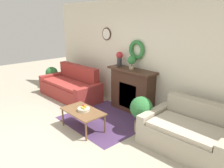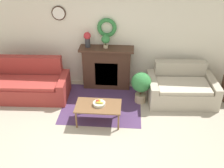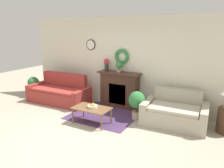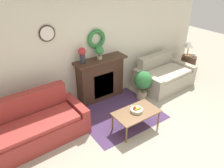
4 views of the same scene
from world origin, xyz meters
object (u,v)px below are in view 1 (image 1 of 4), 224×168
coffee_table (83,112)px  loveseat_right (189,133)px  vase_on_mantel_left (120,58)px  potted_plant_floor_by_loveseat (141,110)px  couch_left (71,87)px  fruit_bowl (84,109)px  fireplace (132,90)px  potted_plant_on_mantel (132,61)px  potted_plant_floor_by_couch (52,75)px

coffee_table → loveseat_right: bearing=28.5°
vase_on_mantel_left → potted_plant_floor_by_loveseat: vase_on_mantel_left is taller
potted_plant_floor_by_loveseat → loveseat_right: bearing=11.2°
vase_on_mantel_left → couch_left: bearing=-158.0°
fruit_bowl → coffee_table: bearing=-131.0°
fireplace → potted_plant_floor_by_loveseat: (0.85, -0.64, -0.07)m
fruit_bowl → potted_plant_floor_by_loveseat: (0.87, 0.79, 0.02)m
fireplace → loveseat_right: bearing=-14.0°
coffee_table → potted_plant_on_mantel: (0.03, 1.43, 0.90)m
potted_plant_on_mantel → potted_plant_floor_by_couch: (-3.10, -0.52, -0.86)m
potted_plant_floor_by_loveseat → fireplace: bearing=143.0°
coffee_table → potted_plant_floor_by_couch: 3.21m
loveseat_right → coffee_table: loveseat_right is taller
potted_plant_floor_by_loveseat → couch_left: bearing=178.8°
potted_plant_floor_by_couch → potted_plant_floor_by_loveseat: size_ratio=0.92×
coffee_table → vase_on_mantel_left: 1.77m
couch_left → potted_plant_on_mantel: 2.19m
fruit_bowl → potted_plant_floor_by_couch: 3.22m
fruit_bowl → potted_plant_on_mantel: potted_plant_on_mantel is taller
coffee_table → vase_on_mantel_left: bearing=105.8°
potted_plant_on_mantel → potted_plant_floor_by_couch: bearing=-170.4°
fireplace → vase_on_mantel_left: bearing=179.3°
loveseat_right → potted_plant_on_mantel: 2.11m
potted_plant_on_mantel → potted_plant_floor_by_couch: potted_plant_on_mantel is taller
potted_plant_floor_by_loveseat → potted_plant_floor_by_couch: bearing=178.6°
fireplace → loveseat_right: (1.80, -0.45, -0.25)m
fruit_bowl → potted_plant_on_mantel: bearing=89.5°
loveseat_right → vase_on_mantel_left: vase_on_mantel_left is taller
coffee_table → fruit_bowl: fruit_bowl is taller
vase_on_mantel_left → potted_plant_on_mantel: size_ratio=1.15×
fruit_bowl → potted_plant_floor_by_couch: (-3.09, 0.89, -0.03)m
couch_left → vase_on_mantel_left: 1.84m
loveseat_right → vase_on_mantel_left: size_ratio=4.38×
potted_plant_on_mantel → potted_plant_floor_by_loveseat: potted_plant_on_mantel is taller
fruit_bowl → vase_on_mantel_left: size_ratio=0.70×
loveseat_right → fruit_bowl: loveseat_right is taller
loveseat_right → vase_on_mantel_left: (-2.25, 0.45, 1.00)m
fruit_bowl → vase_on_mantel_left: bearing=106.5°
vase_on_mantel_left → fireplace: bearing=-0.7°
vase_on_mantel_left → potted_plant_on_mantel: vase_on_mantel_left is taller
fireplace → coffee_table: 1.46m
couch_left → potted_plant_floor_by_loveseat: 2.75m
coffee_table → fruit_bowl: (0.02, 0.02, 0.08)m
coffee_table → potted_plant_on_mantel: bearing=88.9°
coffee_table → vase_on_mantel_left: size_ratio=2.56×
fruit_bowl → vase_on_mantel_left: (-0.42, 1.43, 0.84)m
loveseat_right → coffee_table: 2.10m
fireplace → couch_left: 2.00m
couch_left → potted_plant_floor_by_couch: (-1.22, 0.04, 0.12)m
loveseat_right → potted_plant_floor_by_loveseat: bearing=-172.2°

